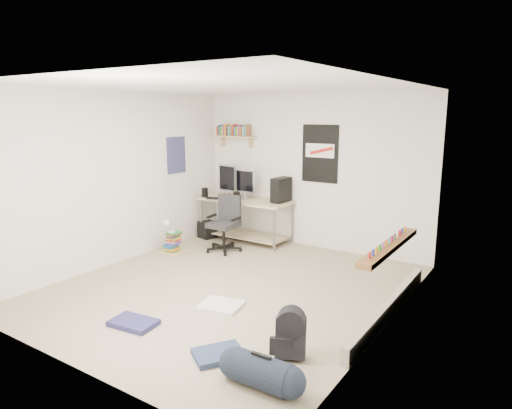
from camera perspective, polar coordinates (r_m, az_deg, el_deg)
The scene contains 26 objects.
floor at distance 5.94m, azimuth -3.27°, elevation -10.36°, with size 4.00×4.50×0.01m, color gray.
ceiling at distance 5.52m, azimuth -3.58°, elevation 14.59°, with size 4.00×4.50×0.01m, color white.
back_wall at distance 7.50m, azimuth 6.97°, elevation 4.10°, with size 4.00×0.01×2.50m, color silver.
left_wall at distance 6.97m, azimuth -16.76°, elevation 3.14°, with size 0.01×4.50×2.50m, color silver.
right_wall at distance 4.70m, azimuth 16.58°, elevation -0.71°, with size 0.01×4.50×2.50m, color silver.
desk at distance 7.92m, azimuth -1.28°, elevation -1.93°, with size 1.64×0.72×0.75m, color #D0AE90.
monitor_left at distance 7.89m, azimuth -3.57°, elevation 2.53°, with size 0.42×0.10×0.46m, color #AFAFB5.
monitor_right at distance 7.76m, azimuth -1.32°, elevation 2.15°, with size 0.36×0.09×0.39m, color #A0A0A5.
pc_tower at distance 7.52m, azimuth 3.15°, elevation 1.86°, with size 0.18×0.38×0.40m, color black.
keyboard at distance 7.82m, azimuth -4.72°, elevation 0.79°, with size 0.40×0.14×0.02m, color black.
speaker_left at distance 8.00m, azimuth -6.42°, elevation 1.51°, with size 0.08×0.08×0.16m, color black.
speaker_right at distance 7.58m, azimuth -2.44°, elevation 1.02°, with size 0.08×0.08×0.16m, color black.
office_chair at distance 7.31m, azimuth -4.08°, elevation -2.10°, with size 0.59×0.59×0.90m, color #242427.
wall_shelf at distance 8.11m, azimuth -2.61°, elevation 8.48°, with size 0.80×0.22×0.24m, color tan.
poster_back_wall at distance 7.38m, azimuth 7.99°, elevation 6.30°, with size 0.62×0.03×0.92m, color black.
poster_left_wall at distance 7.75m, azimuth -9.94°, elevation 6.11°, with size 0.02×0.42×0.60m, color navy.
window at distance 4.96m, azimuth 17.12°, elevation 2.24°, with size 0.10×1.50×1.26m, color brown.
baseboard_heater at distance 5.34m, azimuth 16.30°, elevation -12.33°, with size 0.08×2.50×0.18m, color #B7B2A8.
backpack at distance 4.32m, azimuth 4.38°, elevation -16.19°, with size 0.27×0.22×0.36m, color black.
duffel_bag at distance 3.93m, azimuth 0.64°, elevation -20.15°, with size 0.27×0.27×0.53m, color black.
tshirt at distance 5.38m, azimuth -4.37°, elevation -12.48°, with size 0.46×0.39×0.04m, color silver.
jeans_a at distance 5.11m, azimuth -15.06°, elevation -14.08°, with size 0.49×0.31×0.05m, color #242350.
jeans_b at distance 4.41m, azimuth -4.70°, elevation -18.17°, with size 0.44×0.33×0.06m, color #23304F.
book_stack at distance 7.43m, azimuth -10.43°, elevation -4.74°, with size 0.39×0.32×0.27m, color brown.
desk_lamp at distance 7.35m, azimuth -10.49°, elevation -3.08°, with size 0.12×0.20×0.20m, color white.
subwoofer at distance 8.19m, azimuth -6.06°, elevation -3.17°, with size 0.27×0.27×0.30m, color black.
Camera 1 is at (3.31, -4.41, 2.20)m, focal length 32.00 mm.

